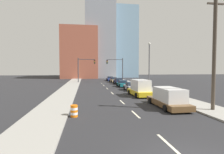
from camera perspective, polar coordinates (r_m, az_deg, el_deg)
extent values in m
cube|color=gray|center=(53.86, -12.01, -1.31)|extent=(3.36, 94.68, 0.14)
cube|color=gray|center=(54.97, 3.28, -1.17)|extent=(3.36, 94.68, 0.14)
cube|color=beige|center=(10.06, 17.65, -19.88)|extent=(0.16, 2.40, 0.01)
cube|color=beige|center=(15.17, 7.70, -11.96)|extent=(0.16, 2.40, 0.01)
cube|color=beige|center=(20.34, 3.30, -8.15)|extent=(0.16, 2.40, 0.01)
cube|color=beige|center=(27.57, 0.05, -5.26)|extent=(0.16, 2.40, 0.01)
cube|color=beige|center=(33.86, -1.61, -3.76)|extent=(0.16, 2.40, 0.01)
cube|color=beige|center=(40.10, -2.73, -2.74)|extent=(0.16, 2.40, 0.01)
cube|color=beige|center=(45.45, -3.45, -2.09)|extent=(0.16, 2.40, 0.01)
cube|color=#9E513D|center=(73.91, -10.53, 7.47)|extent=(14.00, 16.00, 19.94)
cube|color=gray|center=(78.77, -4.30, 11.45)|extent=(12.00, 20.00, 31.50)
cube|color=#7A9EB7|center=(83.97, 2.37, 10.62)|extent=(13.00, 20.00, 30.62)
cylinder|color=#38383D|center=(47.82, -10.98, 2.14)|extent=(0.24, 0.24, 6.74)
cylinder|color=#38383D|center=(47.84, -8.38, 5.72)|extent=(4.39, 0.16, 0.16)
cube|color=black|center=(47.88, -5.74, 4.98)|extent=(0.34, 0.32, 1.10)
cylinder|color=#4C0C0C|center=(47.72, -5.73, 5.40)|extent=(0.22, 0.04, 0.22)
cylinder|color=yellow|center=(47.71, -5.72, 4.99)|extent=(0.22, 0.04, 0.22)
cylinder|color=#0C3F14|center=(47.70, -5.72, 4.58)|extent=(0.22, 0.04, 0.22)
cylinder|color=#38383D|center=(48.89, 3.49, 2.20)|extent=(0.24, 0.24, 6.74)
cylinder|color=#38383D|center=(48.54, 0.96, 5.71)|extent=(4.39, 0.16, 0.16)
cube|color=black|center=(48.19, -1.62, 4.98)|extent=(0.34, 0.32, 1.10)
cylinder|color=#4C0C0C|center=(48.03, -1.59, 5.39)|extent=(0.22, 0.04, 0.22)
cylinder|color=yellow|center=(48.02, -1.59, 4.99)|extent=(0.22, 0.04, 0.22)
cylinder|color=#0C3F14|center=(48.01, -1.59, 4.58)|extent=(0.22, 0.04, 0.22)
cylinder|color=#473D33|center=(18.14, 30.41, 6.57)|extent=(0.32, 0.32, 10.35)
cube|color=#473D33|center=(18.97, 30.75, 19.87)|extent=(1.60, 0.14, 0.14)
cylinder|color=orange|center=(14.59, -12.26, -12.23)|extent=(0.56, 0.56, 0.19)
cylinder|color=white|center=(14.54, -12.27, -11.50)|extent=(0.56, 0.56, 0.19)
cylinder|color=orange|center=(14.50, -12.28, -10.78)|extent=(0.56, 0.56, 0.19)
cylinder|color=white|center=(14.45, -12.28, -10.04)|extent=(0.56, 0.56, 0.19)
cylinder|color=orange|center=(14.41, -12.29, -9.31)|extent=(0.56, 0.56, 0.19)
cylinder|color=#4C4C51|center=(33.04, 12.04, 3.14)|extent=(0.20, 0.20, 8.20)
sphere|color=white|center=(33.35, 12.11, 10.58)|extent=(0.44, 0.44, 0.44)
cube|color=brown|center=(18.56, 17.66, -8.00)|extent=(2.24, 6.07, 0.51)
cube|color=silver|center=(18.15, 18.12, -5.41)|extent=(1.96, 3.77, 1.27)
cylinder|color=black|center=(19.84, 12.31, -7.57)|extent=(0.23, 0.64, 0.63)
cylinder|color=black|center=(20.73, 18.19, -7.20)|extent=(0.23, 0.64, 0.63)
cylinder|color=black|center=(16.45, 16.97, -9.77)|extent=(0.23, 0.64, 0.63)
cylinder|color=black|center=(17.51, 23.74, -9.12)|extent=(0.23, 0.64, 0.63)
cube|color=gold|center=(25.11, 9.07, -4.95)|extent=(2.38, 5.36, 0.62)
cube|color=silver|center=(24.74, 9.30, -2.61)|extent=(2.04, 3.35, 1.49)
cylinder|color=black|center=(26.32, 5.55, -4.93)|extent=(0.25, 0.68, 0.67)
cylinder|color=black|center=(27.04, 10.08, -4.75)|extent=(0.25, 0.68, 0.67)
cylinder|color=black|center=(23.24, 7.89, -5.97)|extent=(0.25, 0.68, 0.67)
cylinder|color=black|center=(24.05, 12.92, -5.71)|extent=(0.25, 0.68, 0.67)
cube|color=#B2B2BC|center=(31.33, 6.19, -3.36)|extent=(1.80, 4.39, 0.65)
cube|color=#1E2838|center=(31.27, 6.20, -2.21)|extent=(1.57, 1.98, 0.61)
cylinder|color=black|center=(32.45, 4.01, -3.43)|extent=(0.22, 0.70, 0.70)
cylinder|color=black|center=(32.89, 7.15, -3.36)|extent=(0.22, 0.70, 0.70)
cylinder|color=black|center=(29.82, 5.13, -3.99)|extent=(0.22, 0.70, 0.70)
cylinder|color=black|center=(30.30, 8.53, -3.90)|extent=(0.22, 0.70, 0.70)
cube|color=#196B75|center=(37.15, 3.46, -2.41)|extent=(1.83, 4.28, 0.62)
cube|color=#1E2838|center=(37.10, 3.47, -1.49)|extent=(1.61, 1.93, 0.59)
cylinder|color=black|center=(38.28, 1.66, -2.49)|extent=(0.22, 0.68, 0.68)
cylinder|color=black|center=(38.66, 4.41, -2.45)|extent=(0.22, 0.68, 0.68)
cylinder|color=black|center=(35.68, 2.43, -2.88)|extent=(0.22, 0.68, 0.68)
cylinder|color=black|center=(36.10, 5.38, -2.82)|extent=(0.22, 0.68, 0.68)
cube|color=#141E47|center=(43.30, 2.08, -1.62)|extent=(1.89, 4.30, 0.69)
cube|color=#1E2838|center=(43.25, 2.08, -0.75)|extent=(1.61, 1.96, 0.64)
cylinder|color=black|center=(44.41, 0.56, -1.75)|extent=(0.24, 0.71, 0.70)
cylinder|color=black|center=(44.80, 2.85, -1.72)|extent=(0.24, 0.71, 0.70)
cylinder|color=black|center=(41.84, 1.25, -2.03)|extent=(0.24, 0.71, 0.70)
cylinder|color=black|center=(42.25, 3.68, -1.99)|extent=(0.24, 0.71, 0.70)
cube|color=tan|center=(49.12, 0.55, -1.14)|extent=(1.94, 4.31, 0.64)
cube|color=#1E2838|center=(49.08, 0.55, -0.42)|extent=(1.61, 1.98, 0.60)
cylinder|color=black|center=(50.24, -0.76, -1.25)|extent=(0.25, 0.66, 0.65)
cylinder|color=black|center=(50.61, 1.21, -1.22)|extent=(0.25, 0.66, 0.65)
cylinder|color=black|center=(47.67, -0.16, -1.47)|extent=(0.25, 0.66, 0.65)
cylinder|color=black|center=(48.06, 1.92, -1.44)|extent=(0.25, 0.66, 0.65)
cube|color=navy|center=(55.15, -0.62, -0.72)|extent=(1.90, 4.58, 0.61)
cube|color=#1E2838|center=(55.11, -0.62, -0.10)|extent=(1.64, 2.07, 0.58)
cylinder|color=black|center=(56.45, -1.75, -0.79)|extent=(0.23, 0.69, 0.68)
cylinder|color=black|center=(56.67, 0.15, -0.78)|extent=(0.23, 0.69, 0.68)
cylinder|color=black|center=(53.65, -1.44, -0.98)|extent=(0.23, 0.69, 0.68)
cylinder|color=black|center=(53.89, 0.55, -0.96)|extent=(0.23, 0.69, 0.68)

